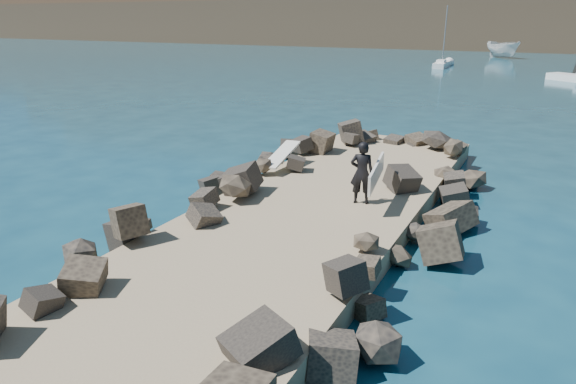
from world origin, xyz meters
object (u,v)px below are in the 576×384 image
Objects in this scene: surfer_with_board at (364,173)px; surfboard_resting at (282,157)px; boat_imported at (503,49)px; sailboat_b at (442,64)px.

surfboard_resting is at bearing 150.87° from surfer_with_board.
surfer_with_board reaches higher than surfboard_resting.
sailboat_b reaches higher than boat_imported.
boat_imported is 73.97m from surfer_with_board.
surfboard_resting is 0.31× the size of sailboat_b.
surfboard_resting is 51.77m from sailboat_b.
boat_imported reaches higher than surfboard_resting.
surfboard_resting is 71.68m from boat_imported.
surfer_with_board is at bearing -131.09° from boat_imported.
surfer_with_board is (3.98, -2.22, 0.53)m from surfboard_resting.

